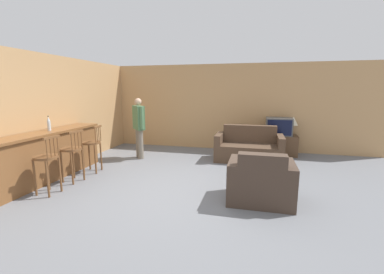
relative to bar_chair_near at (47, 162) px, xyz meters
name	(u,v)px	position (x,y,z in m)	size (l,w,h in m)	color
ground_plane	(185,191)	(2.32, 0.72, -0.59)	(24.00, 24.00, 0.00)	slate
wall_back	(216,107)	(2.32, 4.33, 0.71)	(9.40, 0.08, 2.60)	tan
wall_left	(76,111)	(-0.94, 2.03, 0.71)	(0.08, 8.62, 2.60)	tan
bar_counter	(48,155)	(-0.60, 0.66, -0.08)	(0.55, 2.74, 1.00)	brown
bar_chair_near	(47,162)	(0.00, 0.00, 0.00)	(0.42, 0.42, 1.05)	brown
bar_chair_mid	(72,153)	(0.00, 0.64, 0.00)	(0.46, 0.46, 1.05)	brown
bar_chair_far	(92,146)	(0.00, 1.29, 0.00)	(0.45, 0.45, 1.05)	brown
couch_far	(249,148)	(3.38, 3.11, -0.26)	(1.71, 0.85, 0.90)	#4C3828
armchair_near	(261,183)	(3.65, 0.57, -0.26)	(1.05, 0.81, 0.88)	#423328
coffee_table	(255,161)	(3.55, 1.77, -0.23)	(0.53, 0.97, 0.43)	brown
tv_unit	(278,145)	(4.16, 3.93, -0.30)	(1.04, 0.55, 0.57)	#513823
tv	(279,126)	(4.16, 3.93, 0.23)	(0.70, 0.52, 0.49)	#4C4C4C
bottle	(49,124)	(-0.62, 0.79, 0.55)	(0.07, 0.07, 0.31)	silver
book_on_table	(252,160)	(3.50, 1.54, -0.15)	(0.24, 0.20, 0.02)	#B7AD99
table_lamp	(293,122)	(4.53, 3.93, 0.38)	(0.25, 0.25, 0.54)	brown
person_by_window	(139,125)	(0.50, 2.64, 0.32)	(0.46, 0.48, 1.62)	#756B5B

